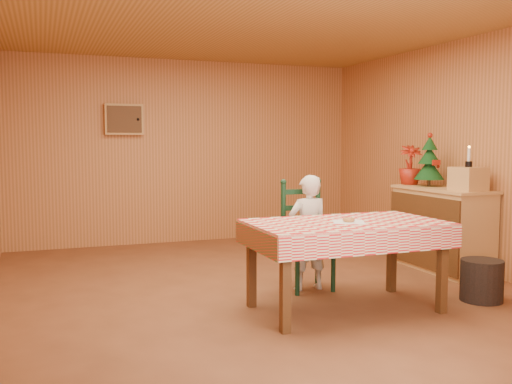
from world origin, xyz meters
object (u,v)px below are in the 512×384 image
ladder_chair (305,238)px  seated_child (308,233)px  christmas_tree (429,162)px  storage_bin (482,280)px  crate (468,179)px  shelf_unit (441,229)px  dining_table (346,231)px

ladder_chair → seated_child: (-0.00, -0.06, 0.06)m
ladder_chair → christmas_tree: bearing=13.9°
christmas_tree → storage_bin: (-0.49, -1.43, -1.02)m
seated_child → crate: 1.86m
seated_child → christmas_tree: bearing=-164.4°
shelf_unit → storage_bin: 1.30m
ladder_chair → crate: (1.79, -0.21, 0.55)m
dining_table → christmas_tree: size_ratio=2.67×
dining_table → ladder_chair: bearing=90.0°
seated_child → crate: (1.79, -0.15, 0.49)m
christmas_tree → seated_child: bearing=-164.4°
ladder_chair → shelf_unit: ladder_chair is taller
crate → christmas_tree: 0.67m
dining_table → crate: size_ratio=5.52×
storage_bin → seated_child: bearing=144.6°
crate → storage_bin: crate is taller
shelf_unit → christmas_tree: christmas_tree is taller
shelf_unit → christmas_tree: size_ratio=2.00×
ladder_chair → crate: size_ratio=3.60×
ladder_chair → christmas_tree: christmas_tree is taller
crate → storage_bin: size_ratio=0.79×
dining_table → storage_bin: dining_table is taller
dining_table → ladder_chair: (0.00, 0.79, -0.18)m
seated_child → storage_bin: bearing=144.6°
crate → storage_bin: (-0.49, -0.78, -0.87)m
dining_table → christmas_tree: 2.23m
dining_table → crate: (1.79, 0.58, 0.37)m
storage_bin → ladder_chair: bearing=143.0°
shelf_unit → dining_table: bearing=-151.2°
storage_bin → crate: bearing=57.9°
ladder_chair → christmas_tree: size_ratio=1.74×
shelf_unit → storage_bin: bearing=-112.1°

